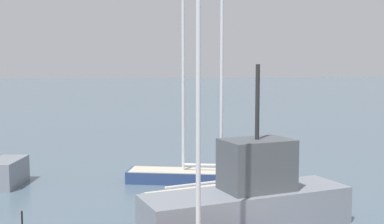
{
  "coord_description": "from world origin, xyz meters",
  "views": [
    {
      "loc": [
        -7.06,
        -13.3,
        6.18
      ],
      "look_at": [
        0.0,
        16.62,
        3.38
      ],
      "focal_mm": 44.7,
      "sensor_mm": 36.0,
      "label": 1
    }
  ],
  "objects": [
    {
      "name": "sailboat_3",
      "position": [
        -1.11,
        11.53,
        0.54
      ],
      "size": [
        7.4,
        4.05,
        11.1
      ],
      "rotation": [
        0.0,
        0.0,
        2.8
      ],
      "color": "navy",
      "rests_on": "ground_plane"
    },
    {
      "name": "fishing_boat_1",
      "position": [
        -0.72,
        3.85,
        1.17
      ],
      "size": [
        8.56,
        3.8,
        6.35
      ],
      "rotation": [
        0.0,
        0.0,
        0.18
      ],
      "color": "gray",
      "rests_on": "ground_plane"
    },
    {
      "name": "sailboat_0",
      "position": [
        -1.31,
        7.17,
        0.54
      ],
      "size": [
        6.4,
        3.09,
        11.8
      ],
      "rotation": [
        0.0,
        0.0,
        0.22
      ],
      "color": "gray",
      "rests_on": "ground_plane"
    }
  ]
}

